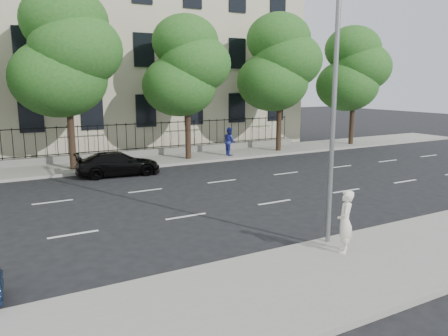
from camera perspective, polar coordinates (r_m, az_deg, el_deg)
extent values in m
plane|color=black|center=(14.11, -0.77, -8.99)|extent=(120.00, 120.00, 0.00)
cube|color=gray|center=(11.00, 9.54, -14.73)|extent=(60.00, 4.00, 0.15)
cube|color=gray|center=(26.85, -15.14, 0.42)|extent=(60.00, 4.00, 0.15)
cube|color=#C1B999|center=(35.48, -19.65, 17.14)|extent=(34.00, 12.00, 18.00)
cube|color=slate|center=(28.44, -16.01, 1.51)|extent=(30.00, 0.50, 0.40)
cube|color=black|center=(28.39, -16.04, 2.11)|extent=(28.80, 0.05, 0.05)
cube|color=black|center=(28.20, -16.22, 5.32)|extent=(28.80, 0.05, 0.05)
cylinder|color=slate|center=(12.87, 14.15, 7.68)|extent=(0.14, 0.14, 8.00)
cylinder|color=#382619|center=(25.41, -19.26, 3.58)|extent=(0.36, 0.36, 3.32)
ellipsoid|color=#1C541C|center=(25.47, -20.76, 10.91)|extent=(5.13, 5.13, 4.21)
ellipsoid|color=#1C541C|center=(25.19, -18.73, 14.43)|extent=(4.86, 4.86, 4.00)
ellipsoid|color=#1C541C|center=(25.85, -20.12, 17.56)|extent=(4.59, 4.59, 3.78)
cylinder|color=#382619|center=(27.49, -4.72, 4.41)|extent=(0.36, 0.36, 3.08)
ellipsoid|color=#1C541C|center=(27.43, -5.86, 10.62)|extent=(4.56, 4.56, 3.74)
ellipsoid|color=#1C541C|center=(27.37, -3.71, 13.42)|extent=(4.32, 4.32, 3.55)
ellipsoid|color=#1C541C|center=(27.83, -5.07, 16.08)|extent=(4.08, 4.08, 3.36)
cylinder|color=#382619|center=(31.03, 7.17, 5.24)|extent=(0.36, 0.36, 3.22)
ellipsoid|color=#1C541C|center=(30.88, 6.36, 11.13)|extent=(4.94, 4.94, 4.06)
ellipsoid|color=#1C541C|center=(31.05, 8.37, 13.72)|extent=(4.68, 4.68, 3.85)
ellipsoid|color=#1C541C|center=(31.40, 7.14, 16.33)|extent=(4.42, 4.42, 3.64)
cylinder|color=#382619|center=(35.62, 16.33, 5.45)|extent=(0.36, 0.36, 3.01)
ellipsoid|color=#1C541C|center=(35.40, 15.78, 10.32)|extent=(4.75, 4.75, 3.90)
ellipsoid|color=#1C541C|center=(35.72, 17.52, 12.44)|extent=(4.50, 4.50, 3.70)
ellipsoid|color=#1C541C|center=(35.92, 16.48, 14.69)|extent=(4.25, 4.25, 3.50)
imported|color=black|center=(23.82, -13.66, 0.55)|extent=(4.53, 2.21, 1.27)
imported|color=white|center=(12.67, 15.54, -6.78)|extent=(0.76, 0.76, 1.78)
imported|color=navy|center=(28.81, 0.74, 3.52)|extent=(0.84, 1.01, 1.85)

